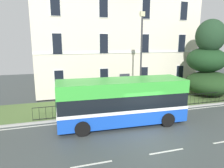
{
  "coord_description": "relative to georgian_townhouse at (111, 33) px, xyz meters",
  "views": [
    {
      "loc": [
        -5.56,
        -10.37,
        5.68
      ],
      "look_at": [
        -1.01,
        4.85,
        2.36
      ],
      "focal_mm": 32.89,
      "sensor_mm": 36.0,
      "label": 1
    }
  ],
  "objects": [
    {
      "name": "georgian_townhouse",
      "position": [
        0.0,
        0.0,
        0.0
      ],
      "size": [
        18.23,
        10.52,
        12.95
      ],
      "color": "beige",
      "rests_on": "ground_plane"
    },
    {
      "name": "ground_plane",
      "position": [
        -1.82,
        -13.92,
        -6.64
      ],
      "size": [
        60.0,
        56.0,
        0.18
      ],
      "color": "#3D4544"
    },
    {
      "name": "litter_bin",
      "position": [
        -6.96,
        -9.59,
        -5.9
      ],
      "size": [
        0.56,
        0.56,
        1.19
      ],
      "color": "#23472D",
      "rests_on": "ground_plane"
    },
    {
      "name": "single_decker_bus",
      "position": [
        -2.85,
        -12.45,
        -4.97
      ],
      "size": [
        8.83,
        3.0,
        3.14
      ],
      "rotation": [
        0.0,
        0.0,
        -0.04
      ],
      "color": "blue",
      "rests_on": "ground_plane"
    },
    {
      "name": "evergreen_tree",
      "position": [
        7.83,
        -8.28,
        -3.37
      ],
      "size": [
        4.72,
        4.72,
        7.65
      ],
      "color": "#423328",
      "rests_on": "ground_plane"
    },
    {
      "name": "iron_verge_railing",
      "position": [
        0.0,
        -10.43,
        -6.0
      ],
      "size": [
        17.7,
        0.04,
        0.97
      ],
      "color": "black",
      "rests_on": "ground_plane"
    },
    {
      "name": "street_lamp_post",
      "position": [
        -0.38,
        -9.99,
        -2.1
      ],
      "size": [
        0.36,
        0.24,
        7.8
      ],
      "color": "#333338",
      "rests_on": "ground_plane"
    }
  ]
}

